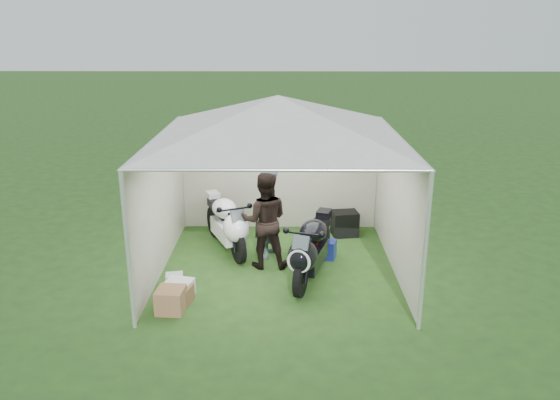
{
  "coord_description": "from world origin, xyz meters",
  "views": [
    {
      "loc": [
        0.12,
        -8.74,
        4.11
      ],
      "look_at": [
        0.03,
        0.35,
        1.13
      ],
      "focal_mm": 35.0,
      "sensor_mm": 36.0,
      "label": 1
    }
  ],
  "objects_px": {
    "person_dark_jacket": "(265,220)",
    "crate_1": "(171,300)",
    "equipment_box": "(345,223)",
    "crate_0": "(180,288)",
    "canopy_tent": "(278,121)",
    "crate_2": "(175,280)",
    "crate_3": "(179,294)",
    "motorcycle_white": "(227,223)",
    "paddock_stand": "(323,249)",
    "person_blue_jacket": "(267,211)",
    "motorcycle_black": "(311,248)"
  },
  "relations": [
    {
      "from": "crate_2",
      "to": "crate_3",
      "type": "height_order",
      "value": "crate_3"
    },
    {
      "from": "crate_0",
      "to": "motorcycle_white",
      "type": "bearing_deg",
      "value": 72.51
    },
    {
      "from": "motorcycle_black",
      "to": "crate_1",
      "type": "xyz_separation_m",
      "value": [
        -2.12,
        -1.07,
        -0.39
      ]
    },
    {
      "from": "crate_1",
      "to": "person_blue_jacket",
      "type": "bearing_deg",
      "value": 56.05
    },
    {
      "from": "canopy_tent",
      "to": "crate_2",
      "type": "height_order",
      "value": "canopy_tent"
    },
    {
      "from": "crate_3",
      "to": "paddock_stand",
      "type": "bearing_deg",
      "value": 36.07
    },
    {
      "from": "canopy_tent",
      "to": "person_dark_jacket",
      "type": "bearing_deg",
      "value": 170.81
    },
    {
      "from": "motorcycle_white",
      "to": "motorcycle_black",
      "type": "relative_size",
      "value": 0.94
    },
    {
      "from": "equipment_box",
      "to": "crate_0",
      "type": "height_order",
      "value": "equipment_box"
    },
    {
      "from": "crate_3",
      "to": "motorcycle_white",
      "type": "bearing_deg",
      "value": 74.45
    },
    {
      "from": "motorcycle_white",
      "to": "person_dark_jacket",
      "type": "xyz_separation_m",
      "value": [
        0.72,
        -0.67,
        0.3
      ]
    },
    {
      "from": "canopy_tent",
      "to": "motorcycle_black",
      "type": "height_order",
      "value": "canopy_tent"
    },
    {
      "from": "person_dark_jacket",
      "to": "person_blue_jacket",
      "type": "bearing_deg",
      "value": -94.83
    },
    {
      "from": "paddock_stand",
      "to": "crate_1",
      "type": "distance_m",
      "value": 3.1
    },
    {
      "from": "person_blue_jacket",
      "to": "crate_0",
      "type": "distance_m",
      "value": 2.19
    },
    {
      "from": "person_blue_jacket",
      "to": "motorcycle_black",
      "type": "bearing_deg",
      "value": 56.59
    },
    {
      "from": "motorcycle_black",
      "to": "crate_3",
      "type": "height_order",
      "value": "motorcycle_black"
    },
    {
      "from": "equipment_box",
      "to": "crate_3",
      "type": "xyz_separation_m",
      "value": [
        -2.83,
        -2.8,
        -0.11
      ]
    },
    {
      "from": "equipment_box",
      "to": "crate_0",
      "type": "distance_m",
      "value": 3.87
    },
    {
      "from": "motorcycle_white",
      "to": "crate_2",
      "type": "bearing_deg",
      "value": -140.69
    },
    {
      "from": "person_dark_jacket",
      "to": "crate_1",
      "type": "bearing_deg",
      "value": 49.68
    },
    {
      "from": "motorcycle_white",
      "to": "person_dark_jacket",
      "type": "distance_m",
      "value": 1.03
    },
    {
      "from": "paddock_stand",
      "to": "person_blue_jacket",
      "type": "distance_m",
      "value": 1.24
    },
    {
      "from": "equipment_box",
      "to": "crate_0",
      "type": "relative_size",
      "value": 1.22
    },
    {
      "from": "motorcycle_white",
      "to": "crate_0",
      "type": "bearing_deg",
      "value": -131.66
    },
    {
      "from": "motorcycle_black",
      "to": "paddock_stand",
      "type": "xyz_separation_m",
      "value": [
        0.27,
        0.9,
        -0.4
      ]
    },
    {
      "from": "canopy_tent",
      "to": "crate_0",
      "type": "height_order",
      "value": "canopy_tent"
    },
    {
      "from": "person_dark_jacket",
      "to": "person_blue_jacket",
      "type": "xyz_separation_m",
      "value": [
        0.03,
        0.43,
        0.02
      ]
    },
    {
      "from": "motorcycle_white",
      "to": "paddock_stand",
      "type": "xyz_separation_m",
      "value": [
        1.77,
        -0.31,
        -0.39
      ]
    },
    {
      "from": "person_dark_jacket",
      "to": "crate_1",
      "type": "distance_m",
      "value": 2.2
    },
    {
      "from": "person_dark_jacket",
      "to": "equipment_box",
      "type": "xyz_separation_m",
      "value": [
        1.55,
        1.47,
        -0.6
      ]
    },
    {
      "from": "paddock_stand",
      "to": "crate_2",
      "type": "distance_m",
      "value": 2.75
    },
    {
      "from": "paddock_stand",
      "to": "crate_3",
      "type": "xyz_separation_m",
      "value": [
        -2.33,
        -1.7,
        -0.03
      ]
    },
    {
      "from": "person_blue_jacket",
      "to": "crate_1",
      "type": "bearing_deg",
      "value": -15.15
    },
    {
      "from": "paddock_stand",
      "to": "equipment_box",
      "type": "distance_m",
      "value": 1.21
    },
    {
      "from": "motorcycle_white",
      "to": "equipment_box",
      "type": "height_order",
      "value": "motorcycle_white"
    },
    {
      "from": "motorcycle_white",
      "to": "paddock_stand",
      "type": "relative_size",
      "value": 4.22
    },
    {
      "from": "motorcycle_white",
      "to": "crate_1",
      "type": "relative_size",
      "value": 4.71
    },
    {
      "from": "motorcycle_black",
      "to": "person_dark_jacket",
      "type": "bearing_deg",
      "value": 162.36
    },
    {
      "from": "canopy_tent",
      "to": "person_dark_jacket",
      "type": "distance_m",
      "value": 1.74
    },
    {
      "from": "canopy_tent",
      "to": "motorcycle_white",
      "type": "bearing_deg",
      "value": 143.45
    },
    {
      "from": "canopy_tent",
      "to": "motorcycle_black",
      "type": "relative_size",
      "value": 2.81
    },
    {
      "from": "paddock_stand",
      "to": "person_blue_jacket",
      "type": "relative_size",
      "value": 0.26
    },
    {
      "from": "paddock_stand",
      "to": "crate_3",
      "type": "relative_size",
      "value": 1.1
    },
    {
      "from": "motorcycle_white",
      "to": "person_blue_jacket",
      "type": "height_order",
      "value": "person_blue_jacket"
    },
    {
      "from": "person_dark_jacket",
      "to": "paddock_stand",
      "type": "bearing_deg",
      "value": -161.47
    },
    {
      "from": "crate_0",
      "to": "crate_2",
      "type": "bearing_deg",
      "value": 113.34
    },
    {
      "from": "equipment_box",
      "to": "crate_0",
      "type": "xyz_separation_m",
      "value": [
        -2.85,
        -2.61,
        -0.11
      ]
    },
    {
      "from": "person_blue_jacket",
      "to": "crate_2",
      "type": "bearing_deg",
      "value": -31.84
    },
    {
      "from": "paddock_stand",
      "to": "crate_1",
      "type": "height_order",
      "value": "crate_1"
    }
  ]
}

